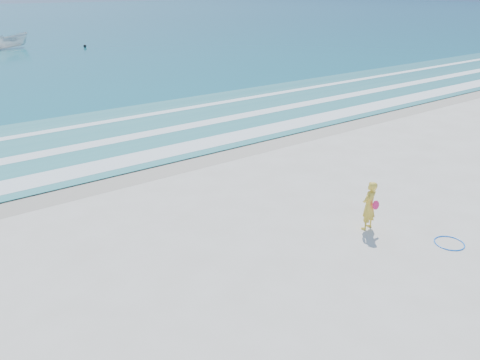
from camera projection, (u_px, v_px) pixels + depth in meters
ground at (332, 261)px, 12.40m from camera, size 400.00×400.00×0.00m
wet_sand at (170, 164)px, 19.09m from camera, size 400.00×2.40×0.00m
shallow at (121, 134)px, 22.79m from camera, size 400.00×10.00×0.01m
foam_near at (155, 154)px, 20.04m from camera, size 400.00×1.40×0.01m
foam_mid at (127, 138)px, 22.19m from camera, size 400.00×0.90×0.01m
foam_far at (102, 122)px, 24.65m from camera, size 400.00×0.60×0.01m
hoop at (449, 243)px, 13.21m from camera, size 0.92×0.92×0.03m
boat at (11, 41)px, 53.15m from camera, size 4.54×2.79×1.65m
buoy at (85, 46)px, 53.94m from camera, size 0.35×0.35×0.35m
woman at (369, 206)px, 13.75m from camera, size 0.60×0.44×1.52m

